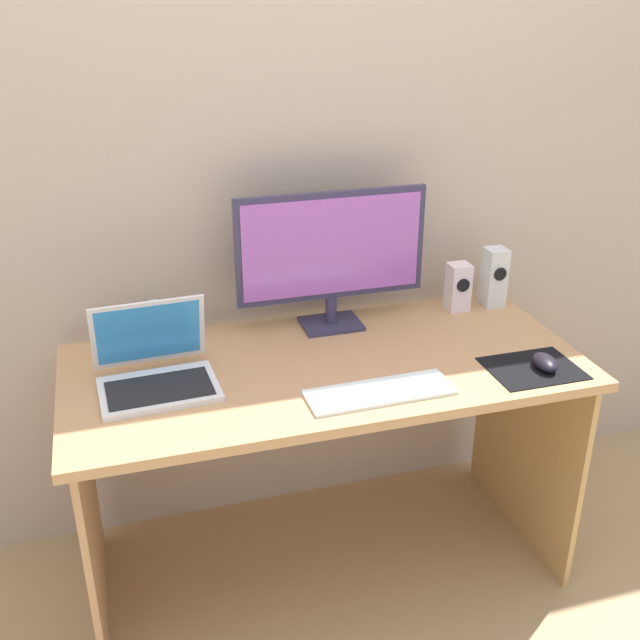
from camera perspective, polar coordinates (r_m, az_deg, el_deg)
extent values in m
plane|color=tan|center=(2.53, 0.34, -17.95)|extent=(8.00, 8.00, 0.00)
cube|color=#BDA996|center=(2.29, -2.53, 13.00)|extent=(6.00, 0.04, 2.50)
cube|color=tan|center=(2.11, 0.39, -3.61)|extent=(1.44, 0.66, 0.03)
cube|color=tan|center=(2.25, -17.01, -13.99)|extent=(0.02, 0.62, 0.70)
cube|color=tan|center=(2.55, 15.30, -8.60)|extent=(0.02, 0.62, 0.70)
cube|color=#332F4D|center=(2.33, 0.84, -0.28)|extent=(0.18, 0.14, 0.01)
cylinder|color=#332F4D|center=(2.31, 0.84, 0.80)|extent=(0.04, 0.04, 0.08)
cube|color=#332F4D|center=(2.23, 0.88, 5.64)|extent=(0.58, 0.02, 0.33)
cube|color=#A559BF|center=(2.22, 0.95, 5.56)|extent=(0.54, 0.00, 0.29)
cube|color=silver|center=(2.50, 13.04, 3.19)|extent=(0.07, 0.07, 0.19)
cylinder|color=black|center=(2.47, 13.49, 3.39)|extent=(0.04, 0.00, 0.04)
cube|color=white|center=(2.45, 10.40, 2.49)|extent=(0.07, 0.07, 0.15)
cylinder|color=black|center=(2.42, 10.79, 2.59)|extent=(0.04, 0.00, 0.04)
cube|color=white|center=(2.01, -12.08, -5.17)|extent=(0.31, 0.22, 0.02)
cube|color=black|center=(1.99, -12.06, -5.08)|extent=(0.27, 0.17, 0.00)
cube|color=white|center=(2.07, -12.86, -0.91)|extent=(0.30, 0.07, 0.20)
cube|color=#338CD8|center=(2.07, -12.84, -0.93)|extent=(0.28, 0.06, 0.17)
sphere|color=silver|center=(2.22, -12.33, -0.32)|extent=(0.15, 0.15, 0.15)
cube|color=white|center=(1.96, 4.55, -5.47)|extent=(0.39, 0.14, 0.01)
cube|color=black|center=(2.16, 15.80, -3.54)|extent=(0.25, 0.20, 0.00)
ellipsoid|color=black|center=(2.16, 16.67, -3.09)|extent=(0.08, 0.11, 0.04)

